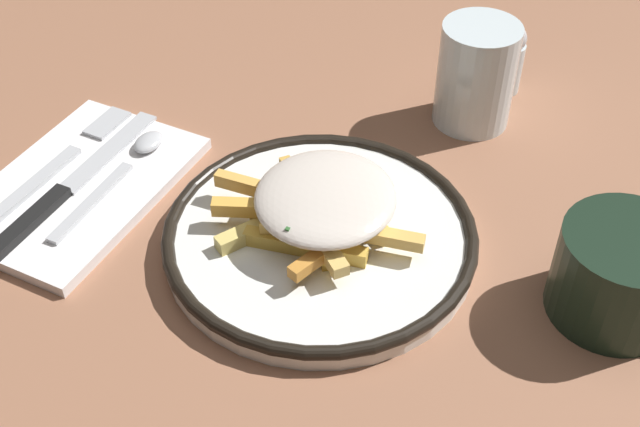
{
  "coord_description": "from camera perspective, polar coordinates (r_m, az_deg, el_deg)",
  "views": [
    {
      "loc": [
        0.21,
        -0.41,
        0.46
      ],
      "look_at": [
        0.0,
        0.0,
        0.04
      ],
      "focal_mm": 46.3,
      "sensor_mm": 36.0,
      "label": 1
    }
  ],
  "objects": [
    {
      "name": "ground_plane",
      "position": [
        0.65,
        -0.0,
        -2.28
      ],
      "size": [
        2.6,
        2.6,
        0.0
      ],
      "primitive_type": "plane",
      "color": "#986448"
    },
    {
      "name": "plate",
      "position": [
        0.65,
        -0.0,
        -1.6
      ],
      "size": [
        0.25,
        0.25,
        0.02
      ],
      "color": "white",
      "rests_on": "ground_plane"
    },
    {
      "name": "fries_heap",
      "position": [
        0.63,
        0.13,
        0.46
      ],
      "size": [
        0.18,
        0.14,
        0.04
      ],
      "color": "gold",
      "rests_on": "plate"
    },
    {
      "name": "napkin",
      "position": [
        0.73,
        -16.36,
        1.79
      ],
      "size": [
        0.14,
        0.21,
        0.01
      ],
      "primitive_type": "cube",
      "rotation": [
        0.0,
        0.0,
        0.01
      ],
      "color": "white",
      "rests_on": "ground_plane"
    },
    {
      "name": "fork",
      "position": [
        0.75,
        -17.51,
        3.38
      ],
      "size": [
        0.02,
        0.18,
        0.01
      ],
      "color": "silver",
      "rests_on": "napkin"
    },
    {
      "name": "knife",
      "position": [
        0.71,
        -17.41,
        1.38
      ],
      "size": [
        0.02,
        0.21,
        0.01
      ],
      "color": "black",
      "rests_on": "napkin"
    },
    {
      "name": "spoon",
      "position": [
        0.73,
        -13.2,
        3.31
      ],
      "size": [
        0.02,
        0.15,
        0.01
      ],
      "color": "silver",
      "rests_on": "napkin"
    },
    {
      "name": "water_glass",
      "position": [
        0.77,
        10.73,
        9.39
      ],
      "size": [
        0.07,
        0.07,
        0.1
      ],
      "primitive_type": "cylinder",
      "color": "silver",
      "rests_on": "ground_plane"
    },
    {
      "name": "coffee_mug",
      "position": [
        0.62,
        20.12,
        -3.98
      ],
      "size": [
        0.12,
        0.09,
        0.07
      ],
      "color": "black",
      "rests_on": "ground_plane"
    },
    {
      "name": "salt_shaker",
      "position": [
        0.83,
        12.91,
        10.43
      ],
      "size": [
        0.03,
        0.03,
        0.07
      ],
      "color": "silver",
      "rests_on": "ground_plane"
    }
  ]
}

